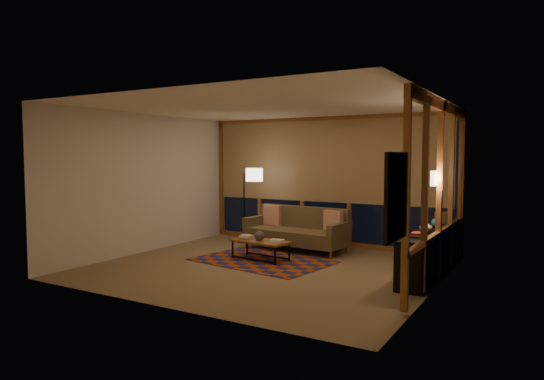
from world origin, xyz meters
The scene contains 21 objects.
floor centered at (0.00, 0.00, 0.00)m, with size 5.50×5.00×0.01m, color olive.
ceiling centered at (0.00, 0.00, 2.70)m, with size 5.50×5.00×0.01m, color white.
walls centered at (0.00, 0.00, 1.35)m, with size 5.51×5.01×2.70m.
window_wall_back centered at (0.00, 2.43, 1.35)m, with size 5.30×0.16×2.60m, color #A45522, non-canonical shape.
window_wall_right centered at (2.68, 0.60, 1.35)m, with size 0.16×3.70×2.60m, color #A45522, non-canonical shape.
wall_art centered at (2.71, -1.85, 1.45)m, with size 0.06×0.74×0.94m, color #E74A26, non-canonical shape.
wall_sconce centered at (2.62, 0.45, 1.55)m, with size 0.12×0.18×0.22m, color white, non-canonical shape.
sofa centered at (-0.26, 1.58, 0.42)m, with size 2.06×0.83×0.84m, color brown, non-canonical shape.
pillow_left centered at (-0.95, 1.86, 0.63)m, with size 0.42×0.14×0.42m, color red, non-canonical shape.
pillow_right centered at (0.51, 1.68, 0.62)m, with size 0.39×0.13×0.39m, color red, non-canonical shape.
area_rug centered at (-0.31, 0.38, 0.01)m, with size 2.34×1.56×0.01m, color #9F3C0B.
coffee_table centered at (-0.39, 0.45, 0.18)m, with size 1.07×0.49×0.36m, color #A45522, non-canonical shape.
book_stack_a centered at (-0.70, 0.46, 0.39)m, with size 0.23×0.18×0.07m, color silver, non-canonical shape.
book_stack_b centered at (-0.05, 0.44, 0.38)m, with size 0.24×0.19×0.05m, color silver, non-canonical shape.
ceramic_pot centered at (-0.40, 0.44, 0.45)m, with size 0.18×0.18×0.18m, color black.
floor_lamp centered at (-1.64, 1.81, 0.82)m, with size 0.54×0.36×1.63m, color black, non-canonical shape.
bookshelf centered at (2.49, 1.00, 0.35)m, with size 0.40×2.83×0.71m, color black, non-canonical shape.
basket centered at (2.47, 1.88, 0.80)m, with size 0.25×0.25×0.18m, color brown.
teal_bowl centered at (2.49, 1.28, 0.78)m, with size 0.15×0.15×0.15m, color #257B79.
vase centered at (2.49, 0.59, 0.81)m, with size 0.19×0.19×0.20m, color tan.
shelf_book_stack centered at (2.49, 0.12, 0.74)m, with size 0.17×0.24×0.07m, color silver, non-canonical shape.
Camera 1 is at (4.16, -6.92, 1.88)m, focal length 32.00 mm.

